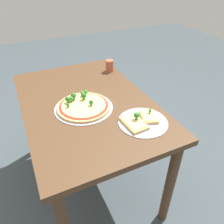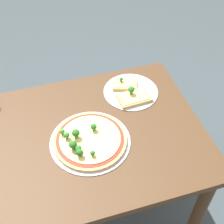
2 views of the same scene
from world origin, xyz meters
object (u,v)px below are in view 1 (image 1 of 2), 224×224
(drinking_cup, at_px, (110,66))
(dining_table, at_px, (87,115))
(pizza_tray_slice, at_px, (141,121))
(pizza_tray_whole, at_px, (83,106))

(drinking_cup, bearing_deg, dining_table, 136.47)
(pizza_tray_slice, height_order, drinking_cup, drinking_cup)
(dining_table, xyz_separation_m, pizza_tray_slice, (-0.34, -0.20, 0.12))
(pizza_tray_slice, bearing_deg, dining_table, 30.35)
(drinking_cup, bearing_deg, pizza_tray_slice, 169.76)
(pizza_tray_whole, height_order, pizza_tray_slice, pizza_tray_whole)
(pizza_tray_whole, relative_size, drinking_cup, 3.86)
(dining_table, height_order, pizza_tray_slice, pizza_tray_slice)
(pizza_tray_whole, bearing_deg, drinking_cup, -41.58)
(dining_table, height_order, drinking_cup, drinking_cup)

